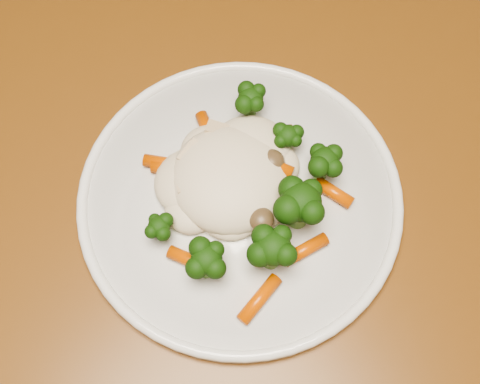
{
  "coord_description": "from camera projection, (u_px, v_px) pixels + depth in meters",
  "views": [
    {
      "loc": [
        0.25,
        -0.45,
        1.26
      ],
      "look_at": [
        0.4,
        -0.27,
        0.77
      ],
      "focal_mm": 45.0,
      "sensor_mm": 36.0,
      "label": 1
    }
  ],
  "objects": [
    {
      "name": "dining_table",
      "position": [
        150.0,
        306.0,
        0.62
      ],
      "size": [
        1.24,
        0.86,
        0.75
      ],
      "rotation": [
        0.0,
        0.0,
        0.06
      ],
      "color": "brown",
      "rests_on": "ground"
    },
    {
      "name": "plate",
      "position": [
        240.0,
        198.0,
        0.56
      ],
      "size": [
        0.3,
        0.3,
        0.01
      ],
      "primitive_type": "cylinder",
      "color": "white",
      "rests_on": "dining_table"
    },
    {
      "name": "meal",
      "position": [
        246.0,
        185.0,
        0.53
      ],
      "size": [
        0.19,
        0.19,
        0.05
      ],
      "color": "beige",
      "rests_on": "plate"
    }
  ]
}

